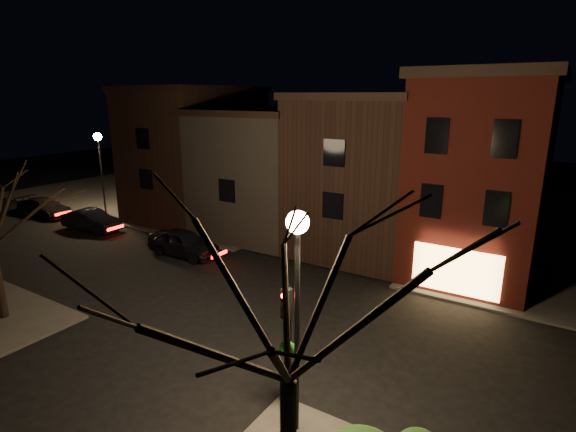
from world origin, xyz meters
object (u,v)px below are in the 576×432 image
object	(u,v)px
bare_tree_right	(288,270)
parked_car_c	(44,207)
parked_car_a	(183,243)
parked_car_b	(92,220)
street_lamp_near	(297,264)
street_lamp_far	(99,151)
traffic_signal	(288,331)

from	to	relation	value
bare_tree_right	parked_car_c	distance (m)	33.36
parked_car_a	parked_car_b	bearing A→B (deg)	87.47
street_lamp_near	parked_car_b	size ratio (longest dim) A/B	1.42
street_lamp_far	bare_tree_right	world-z (taller)	bare_tree_right
parked_car_a	parked_car_b	world-z (taller)	parked_car_a
street_lamp_near	parked_car_b	distance (m)	24.91
traffic_signal	bare_tree_right	size ratio (longest dim) A/B	0.48
parked_car_a	parked_car_c	size ratio (longest dim) A/B	0.94
parked_car_a	parked_car_c	distance (m)	15.94
street_lamp_near	parked_car_b	xyz separation A→B (m)	(-22.71, 9.23, -4.43)
bare_tree_right	traffic_signal	bearing A→B (deg)	122.41
bare_tree_right	parked_car_a	bearing A→B (deg)	142.01
parked_car_b	parked_car_c	size ratio (longest dim) A/B	0.91
bare_tree_right	parked_car_a	size ratio (longest dim) A/B	1.81
traffic_signal	parked_car_b	distance (m)	23.86
parked_car_a	traffic_signal	bearing A→B (deg)	-124.47
traffic_signal	parked_car_a	world-z (taller)	traffic_signal
street_lamp_far	traffic_signal	distance (m)	27.35
street_lamp_far	parked_car_a	xyz separation A→B (m)	(11.81, -3.23, -4.38)
traffic_signal	bare_tree_right	distance (m)	4.87
street_lamp_near	street_lamp_far	distance (m)	28.00
street_lamp_far	traffic_signal	world-z (taller)	street_lamp_far
bare_tree_right	parked_car_b	world-z (taller)	bare_tree_right
street_lamp_near	bare_tree_right	size ratio (longest dim) A/B	0.76
street_lamp_far	parked_car_c	world-z (taller)	street_lamp_far
parked_car_c	parked_car_a	bearing A→B (deg)	-96.55
street_lamp_far	parked_car_b	xyz separation A→B (m)	(2.49, -2.97, -4.43)
parked_car_c	traffic_signal	bearing A→B (deg)	-111.88
traffic_signal	parked_car_c	bearing A→B (deg)	162.39
street_lamp_near	parked_car_b	world-z (taller)	street_lamp_near
street_lamp_near	parked_car_a	xyz separation A→B (m)	(-13.39, 8.97, -4.38)
parked_car_b	street_lamp_far	bearing A→B (deg)	34.00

